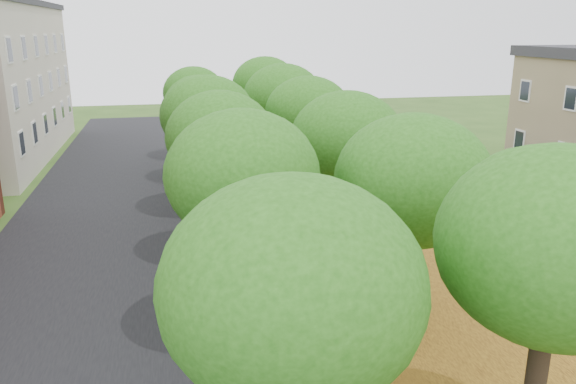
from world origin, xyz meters
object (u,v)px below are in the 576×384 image
car_red (529,220)px  car_white (463,182)px  bench (357,332)px  car_grey (474,189)px

car_red → car_white: 6.09m
bench → car_white: (10.43, 13.16, 0.22)m
car_red → car_white: (0.21, 6.09, 0.09)m
bench → car_red: size_ratio=0.54×
car_grey → car_white: car_grey is taller
bench → car_white: bearing=-61.6°
bench → car_grey: 15.47m
bench → car_white: 16.80m
car_red → car_grey: bearing=-2.7°
car_red → car_grey: size_ratio=0.72×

